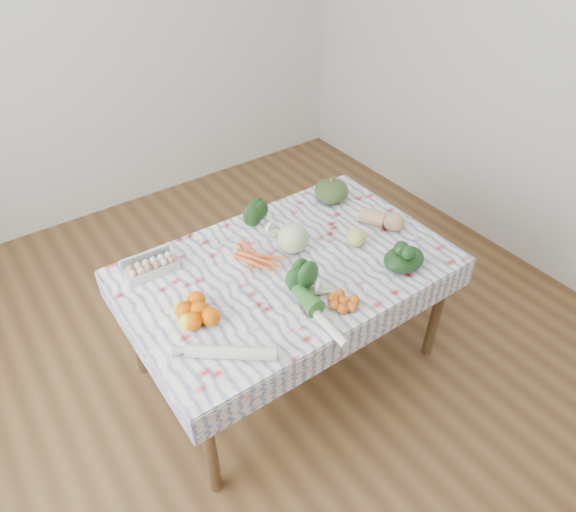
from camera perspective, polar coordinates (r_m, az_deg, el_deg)
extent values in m
plane|color=brown|center=(3.19, 0.00, -11.50)|extent=(4.50, 4.50, 0.00)
cube|color=silver|center=(4.20, -19.61, 22.51)|extent=(4.00, 0.04, 2.80)
cube|color=brown|center=(2.66, 0.00, -1.50)|extent=(1.60, 1.00, 0.04)
cylinder|color=brown|center=(2.47, -8.66, -20.34)|extent=(0.06, 0.06, 0.71)
cylinder|color=brown|center=(3.09, 16.21, -5.87)|extent=(0.06, 0.06, 0.71)
cylinder|color=brown|center=(3.00, -16.79, -7.75)|extent=(0.06, 0.06, 0.71)
cylinder|color=brown|center=(3.53, 5.67, 2.24)|extent=(0.06, 0.06, 0.71)
cube|color=white|center=(2.64, 0.00, -1.07)|extent=(1.66, 1.06, 0.01)
cube|color=#B6B6B1|center=(2.66, -14.90, -1.32)|extent=(0.27, 0.12, 0.07)
cube|color=orange|center=(2.63, -3.54, -0.73)|extent=(0.27, 0.25, 0.04)
ellipsoid|color=#1B3C16|center=(2.84, -2.75, 4.19)|extent=(0.20, 0.19, 0.15)
ellipsoid|color=#384F24|center=(3.10, 4.86, 7.22)|extent=(0.27, 0.27, 0.14)
sphere|color=#B6CD8C|center=(2.68, 0.58, 2.01)|extent=(0.22, 0.22, 0.16)
ellipsoid|color=tan|center=(2.92, 10.44, 4.20)|extent=(0.22, 0.27, 0.11)
cube|color=#E95F00|center=(2.37, -9.83, -5.91)|extent=(0.28, 0.28, 0.09)
ellipsoid|color=#1E4C1E|center=(2.45, 2.15, -3.06)|extent=(0.21, 0.21, 0.11)
cube|color=orange|center=(2.42, 6.19, -4.93)|extent=(0.23, 0.23, 0.05)
sphere|color=#CECE5F|center=(2.76, 7.65, 2.08)|extent=(0.12, 0.12, 0.11)
ellipsoid|color=black|center=(2.66, 12.74, -0.33)|extent=(0.24, 0.20, 0.10)
cylinder|color=silver|center=(2.20, -6.31, -10.60)|extent=(0.35, 0.29, 0.06)
cylinder|color=white|center=(2.35, 3.35, -6.53)|extent=(0.07, 0.42, 0.05)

